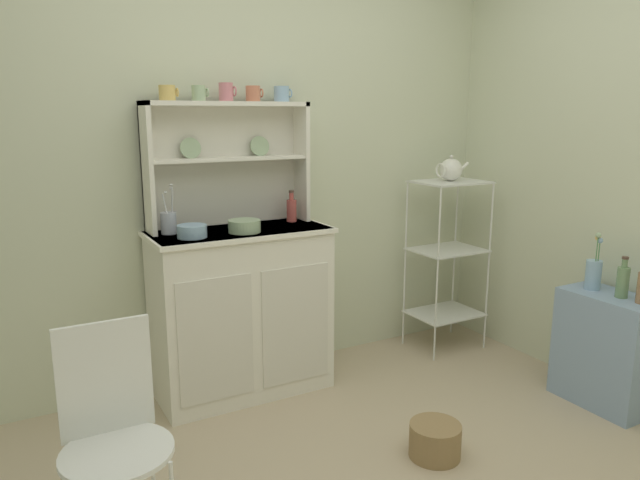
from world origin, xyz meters
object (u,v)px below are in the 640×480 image
object	(u,v)px
utensil_jar	(169,222)
porcelain_teapot	(451,170)
floor_basket	(435,440)
bakers_rack	(447,248)
flower_vase	(594,272)
oil_bottle	(623,281)
hutch_shelf_unit	(226,154)
wire_chair	(112,425)
side_shelf_blue	(606,350)
jam_bottle	(292,209)
bowl_mixing_large	(192,231)
hutch_cabinet	(242,310)
cup_gold_0	(167,93)

from	to	relation	value
utensil_jar	porcelain_teapot	xyz separation A→B (m)	(1.75, -0.12, 0.20)
floor_basket	bakers_rack	bearing A→B (deg)	47.70
flower_vase	oil_bottle	world-z (taller)	flower_vase
bakers_rack	oil_bottle	distance (m)	1.09
hutch_shelf_unit	oil_bottle	size ratio (longest dim) A/B	4.17
wire_chair	floor_basket	distance (m)	1.43
side_shelf_blue	flower_vase	world-z (taller)	flower_vase
bakers_rack	jam_bottle	bearing A→B (deg)	172.76
bowl_mixing_large	jam_bottle	xyz separation A→B (m)	(0.63, 0.16, 0.04)
side_shelf_blue	floor_basket	xyz separation A→B (m)	(-1.11, 0.04, -0.22)
bakers_rack	hutch_cabinet	bearing A→B (deg)	178.08
bakers_rack	jam_bottle	distance (m)	1.10
hutch_cabinet	floor_basket	size ratio (longest dim) A/B	4.11
hutch_shelf_unit	bowl_mixing_large	size ratio (longest dim) A/B	6.05
bakers_rack	floor_basket	world-z (taller)	bakers_rack
hutch_cabinet	bowl_mixing_large	xyz separation A→B (m)	(-0.28, -0.07, 0.48)
side_shelf_blue	jam_bottle	distance (m)	1.84
porcelain_teapot	side_shelf_blue	bearing A→B (deg)	-78.20
oil_bottle	porcelain_teapot	bearing A→B (deg)	101.29
utensil_jar	flower_vase	bearing A→B (deg)	-27.69
wire_chair	oil_bottle	world-z (taller)	wire_chair
side_shelf_blue	jam_bottle	size ratio (longest dim) A/B	3.39
hutch_cabinet	side_shelf_blue	world-z (taller)	hutch_cabinet
side_shelf_blue	wire_chair	world-z (taller)	wire_chair
floor_basket	wire_chair	bearing A→B (deg)	179.14
bakers_rack	side_shelf_blue	size ratio (longest dim) A/B	1.83
bowl_mixing_large	flower_vase	bearing A→B (deg)	-24.95
cup_gold_0	flower_vase	xyz separation A→B (m)	(1.92, -1.08, -0.92)
jam_bottle	utensil_jar	distance (m)	0.70
utensil_jar	jam_bottle	bearing A→B (deg)	0.70
side_shelf_blue	bowl_mixing_large	world-z (taller)	bowl_mixing_large
oil_bottle	flower_vase	bearing A→B (deg)	89.85
side_shelf_blue	utensil_jar	xyz separation A→B (m)	(-1.96, 1.15, 0.67)
cup_gold_0	oil_bottle	bearing A→B (deg)	-32.86
utensil_jar	porcelain_teapot	bearing A→B (deg)	-4.07
bakers_rack	side_shelf_blue	distance (m)	1.11
bowl_mixing_large	porcelain_teapot	world-z (taller)	porcelain_teapot
bowl_mixing_large	utensil_jar	size ratio (longest dim) A/B	0.58
cup_gold_0	porcelain_teapot	world-z (taller)	cup_gold_0
hutch_cabinet	flower_vase	bearing A→B (deg)	-30.57
jam_bottle	flower_vase	world-z (taller)	jam_bottle
flower_vase	oil_bottle	size ratio (longest dim) A/B	1.45
bakers_rack	bowl_mixing_large	size ratio (longest dim) A/B	7.50
bowl_mixing_large	utensil_jar	xyz separation A→B (m)	(-0.07, 0.15, 0.03)
side_shelf_blue	cup_gold_0	world-z (taller)	cup_gold_0
hutch_cabinet	oil_bottle	size ratio (longest dim) A/B	4.48
hutch_shelf_unit	bakers_rack	world-z (taller)	hutch_shelf_unit
bowl_mixing_large	oil_bottle	distance (m)	2.18
oil_bottle	hutch_cabinet	bearing A→B (deg)	145.22
hutch_cabinet	wire_chair	size ratio (longest dim) A/B	1.12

